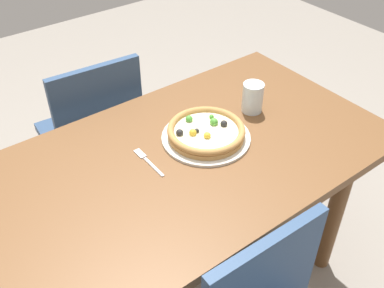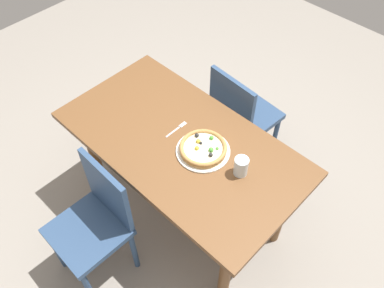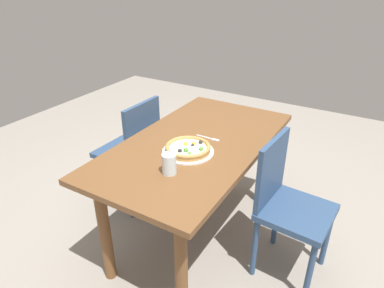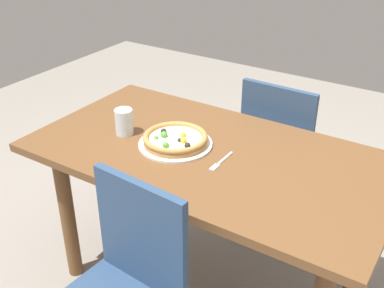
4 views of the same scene
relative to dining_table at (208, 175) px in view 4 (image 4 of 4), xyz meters
The scene contains 7 objects.
ground_plane 0.65m from the dining_table, ahead, with size 6.00×6.00×0.00m, color gray.
dining_table is the anchor object (origin of this frame).
chair_near 0.64m from the dining_table, 98.14° to the right, with size 0.41×0.41×0.90m.
plate 0.19m from the dining_table, 11.73° to the left, with size 0.31×0.31×0.01m, color silver.
pizza 0.21m from the dining_table, 11.99° to the left, with size 0.27×0.27×0.05m.
fork 0.15m from the dining_table, 146.68° to the left, with size 0.02×0.17×0.00m.
drinking_glass 0.43m from the dining_table, ahead, with size 0.08×0.08×0.12m, color silver.
Camera 4 is at (-0.86, 1.47, 1.73)m, focal length 44.45 mm.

